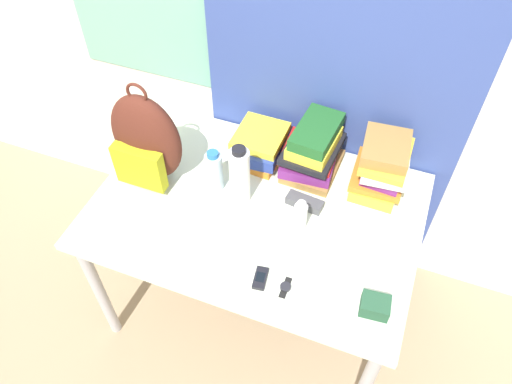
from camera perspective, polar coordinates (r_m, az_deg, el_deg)
ground_plane at (r=2.49m, az=-3.92°, el=-20.73°), size 12.00×12.00×0.00m
wall_back at (r=2.08m, az=5.35°, el=17.54°), size 6.00×0.06×2.50m
curtain_blue at (r=2.01m, az=9.62°, el=15.71°), size 1.11×0.04×2.50m
desk at (r=2.08m, az=0.00°, el=-3.27°), size 1.31×0.89×0.77m
backpack at (r=2.04m, az=-12.46°, el=5.73°), size 0.30×0.19×0.48m
book_stack_left at (r=2.18m, az=0.68°, el=5.44°), size 0.21×0.27×0.13m
book_stack_center at (r=2.10m, az=6.50°, el=4.79°), size 0.24×0.30×0.24m
book_stack_right at (r=2.08m, az=14.29°, el=2.85°), size 0.22×0.27×0.24m
water_bottle at (r=2.03m, az=-4.80°, el=2.38°), size 0.07×0.07×0.20m
sports_bottle at (r=1.95m, az=-1.88°, el=1.86°), size 0.08×0.08×0.28m
sunscreen_bottle at (r=1.92m, az=5.09°, el=-2.73°), size 0.05×0.05×0.14m
cell_phone at (r=1.82m, az=0.51°, el=-9.82°), size 0.06×0.10×0.02m
sunglasses_case at (r=2.02m, az=5.58°, el=-1.18°), size 0.16×0.07×0.04m
camera_pouch at (r=1.79m, az=13.44°, el=-12.55°), size 0.11×0.09×0.06m
wristwatch at (r=1.81m, az=3.39°, el=-10.80°), size 0.04×0.09×0.01m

